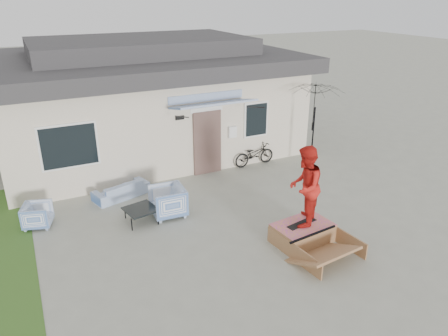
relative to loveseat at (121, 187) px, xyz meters
name	(u,v)px	position (x,y,z in m)	size (l,w,h in m)	color
ground	(246,247)	(2.00, -3.94, -0.32)	(90.00, 90.00, 0.00)	gray
grass_strip	(1,259)	(-3.20, -1.94, -0.31)	(1.40, 8.00, 0.01)	#2F541E
house	(144,96)	(2.00, 4.05, 1.62)	(10.80, 8.49, 4.10)	beige
loveseat	(121,187)	(0.00, 0.00, 0.00)	(1.62, 0.48, 0.63)	#426AB0
armchair_left	(37,214)	(-2.30, -0.72, 0.03)	(0.66, 0.62, 0.68)	#426AB0
armchair_right	(168,200)	(0.88, -1.63, 0.13)	(0.87, 0.81, 0.89)	#426AB0
coffee_table	(141,215)	(0.13, -1.66, -0.13)	(0.77, 0.77, 0.38)	black
bicycle	(254,152)	(4.73, 0.44, 0.17)	(0.53, 1.51, 0.97)	black
patio_umbrella	(314,118)	(6.38, -0.56, 1.43)	(2.19, 2.11, 2.20)	black
skate_ramp	(302,233)	(3.34, -4.30, -0.09)	(1.36, 1.82, 0.45)	brown
skateboard	(302,223)	(3.34, -4.25, 0.16)	(0.83, 0.21, 0.05)	black
skater	(305,185)	(3.34, -4.25, 1.16)	(0.95, 0.73, 1.94)	red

